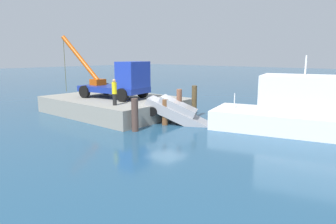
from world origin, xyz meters
name	(u,v)px	position (x,y,z in m)	size (l,w,h in m)	color
ground	(166,122)	(0.00, 0.00, 0.00)	(200.00, 200.00, 0.00)	navy
dock	(115,105)	(-5.67, 0.00, 0.65)	(10.84, 7.66, 1.30)	gray
crane_truck	(120,81)	(-4.75, -0.11, 2.70)	(8.84, 3.56, 5.13)	navy
dock_worker	(114,92)	(-2.49, -2.59, 2.24)	(0.34, 0.34, 1.82)	black
salvaged_car	(178,113)	(0.85, 0.30, 0.75)	(4.83, 3.69, 2.74)	#99999E
piling_near	(135,115)	(0.17, -3.20, 1.04)	(0.43, 0.43, 2.08)	#4D3831
piling_mid	(165,112)	(0.43, -0.63, 0.89)	(0.42, 0.42, 1.79)	brown
piling_far	(179,105)	(0.47, 0.88, 1.17)	(0.38, 0.38, 2.35)	brown
piling_end	(194,102)	(0.45, 2.76, 1.23)	(0.40, 0.40, 2.45)	brown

